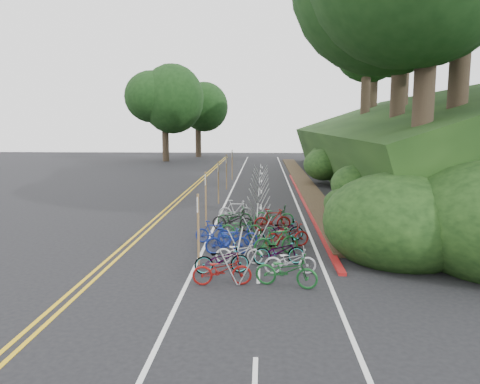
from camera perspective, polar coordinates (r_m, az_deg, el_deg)
The scene contains 11 objects.
ground at distance 17.00m, azimuth -8.25°, elevation -7.68°, with size 120.00×120.00×0.00m, color black.
road_markings at distance 26.67m, azimuth -2.75°, elevation -1.75°, with size 7.47×80.00×0.01m.
red_curb at distance 28.52m, azimuth 7.81°, elevation -1.06°, with size 0.25×28.00×0.10m, color maroon.
embankment at distance 36.45m, azimuth 18.42°, elevation 4.61°, with size 14.30×48.14×9.11m.
tree_cluster at distance 39.37m, azimuth 13.12°, elevation 19.31°, with size 33.22×54.68×19.77m.
bike_rack_front at distance 14.95m, azimuth 0.06°, elevation -6.59°, with size 1.11×2.99×1.11m.
bike_racks_rest at distance 29.28m, azimuth 2.41°, elevation 0.84°, with size 1.14×23.00×1.17m.
signpost_near at distance 15.51m, azimuth -5.11°, elevation -3.96°, with size 0.08×0.40×2.40m.
signposts_rest at distance 30.32m, azimuth -2.11°, elevation 2.20°, with size 0.08×18.40×2.50m.
bike_front at distance 18.43m, azimuth -3.26°, elevation -4.91°, with size 1.49×0.42×0.90m, color navy.
bike_valet at distance 17.78m, azimuth 1.94°, elevation -5.34°, with size 3.37×11.11×1.04m.
Camera 1 is at (3.23, -16.03, 4.67)m, focal length 35.00 mm.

